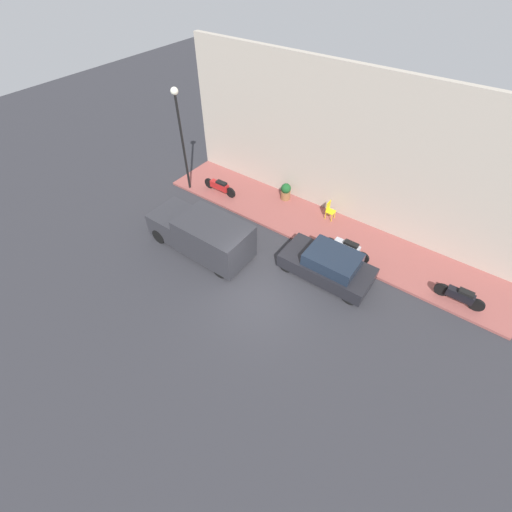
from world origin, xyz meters
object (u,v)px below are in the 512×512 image
object	(u,v)px
motorcycle_black	(460,296)
streetlamp	(180,125)
motorcycle_red	(220,186)
delivery_van	(201,233)
scooter_silver	(347,248)
parked_car	(328,265)
potted_plant	(286,191)
cafe_chair	(330,209)

from	to	relation	value
motorcycle_black	streetlamp	xyz separation A→B (m)	(-0.34, 14.13, 3.17)
motorcycle_black	motorcycle_red	bearing A→B (deg)	88.72
delivery_van	scooter_silver	size ratio (longest dim) A/B	2.27
parked_car	delivery_van	distance (m)	5.70
parked_car	delivery_van	size ratio (longest dim) A/B	0.78
scooter_silver	streetlamp	world-z (taller)	streetlamp
delivery_van	streetlamp	world-z (taller)	streetlamp
streetlamp	motorcycle_red	bearing A→B (deg)	-70.03
scooter_silver	potted_plant	world-z (taller)	potted_plant
delivery_van	potted_plant	xyz separation A→B (m)	(5.38, -1.07, -0.35)
scooter_silver	cafe_chair	xyz separation A→B (m)	(1.96, 1.86, 0.06)
streetlamp	cafe_chair	xyz separation A→B (m)	(2.10, -7.55, -3.04)
delivery_van	streetlamp	xyz separation A→B (m)	(3.15, 3.85, 2.76)
motorcycle_black	parked_car	bearing A→B (deg)	108.68
motorcycle_red	streetlamp	world-z (taller)	streetlamp
motorcycle_black	cafe_chair	distance (m)	6.81
delivery_van	motorcycle_red	size ratio (longest dim) A/B	2.34
parked_car	motorcycle_black	xyz separation A→B (m)	(1.65, -4.90, -0.11)
streetlamp	parked_car	bearing A→B (deg)	-98.10
parked_car	motorcycle_red	size ratio (longest dim) A/B	1.82
parked_car	cafe_chair	distance (m)	3.80
delivery_van	motorcycle_red	world-z (taller)	delivery_van
parked_car	scooter_silver	xyz separation A→B (m)	(1.45, -0.18, -0.05)
parked_car	delivery_van	world-z (taller)	delivery_van
delivery_van	potted_plant	size ratio (longest dim) A/B	5.40
motorcycle_red	scooter_silver	bearing A→B (deg)	-93.60
scooter_silver	cafe_chair	world-z (taller)	cafe_chair
parked_car	cafe_chair	xyz separation A→B (m)	(3.41, 1.69, 0.02)
potted_plant	cafe_chair	distance (m)	2.65
scooter_silver	streetlamp	xyz separation A→B (m)	(-0.13, 9.41, 3.10)
streetlamp	delivery_van	bearing A→B (deg)	-129.34
parked_car	motorcycle_red	world-z (taller)	parked_car
cafe_chair	scooter_silver	bearing A→B (deg)	-136.52
streetlamp	cafe_chair	bearing A→B (deg)	-74.49
delivery_van	scooter_silver	distance (m)	6.47
motorcycle_black	scooter_silver	world-z (taller)	scooter_silver
scooter_silver	motorcycle_black	bearing A→B (deg)	-87.48
motorcycle_red	cafe_chair	size ratio (longest dim) A/B	2.21
motorcycle_red	delivery_van	bearing A→B (deg)	-150.35
parked_car	delivery_van	xyz separation A→B (m)	(-1.84, 5.39, 0.30)
streetlamp	potted_plant	distance (m)	6.23
motorcycle_red	cafe_chair	xyz separation A→B (m)	(1.48, -5.85, 0.12)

